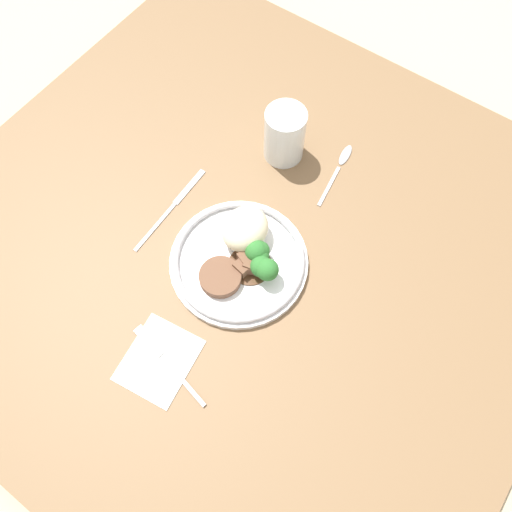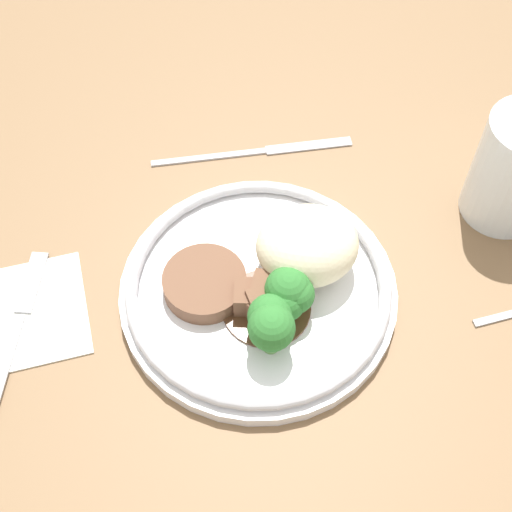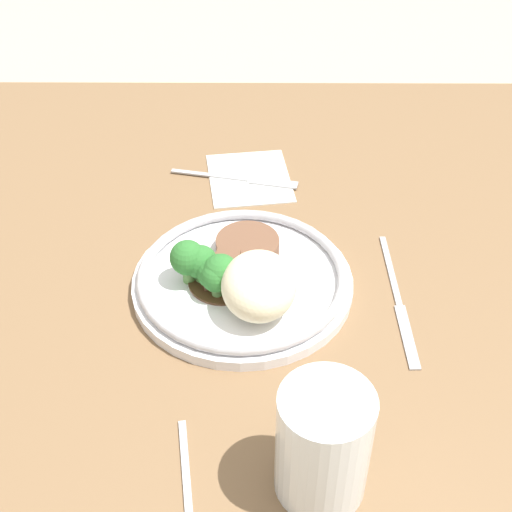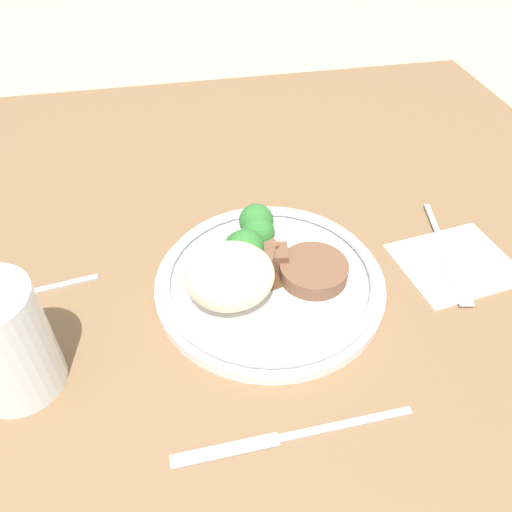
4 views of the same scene
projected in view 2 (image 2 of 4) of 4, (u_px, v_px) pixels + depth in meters
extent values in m
plane|color=tan|center=(302.00, 298.00, 0.71)|extent=(8.00, 8.00, 0.00)
cube|color=brown|center=(303.00, 286.00, 0.69)|extent=(1.12, 1.16, 0.04)
cube|color=silver|center=(14.00, 316.00, 0.65)|extent=(0.14, 0.13, 0.00)
cylinder|color=white|center=(258.00, 292.00, 0.65)|extent=(0.25, 0.25, 0.01)
torus|color=#B2B2B7|center=(258.00, 285.00, 0.64)|extent=(0.24, 0.24, 0.01)
ellipsoid|color=beige|center=(304.00, 247.00, 0.63)|extent=(0.09, 0.08, 0.07)
cylinder|color=brown|center=(205.00, 283.00, 0.64)|extent=(0.08, 0.08, 0.02)
cylinder|color=#51331E|center=(266.00, 308.00, 0.63)|extent=(0.08, 0.08, 0.00)
cube|color=brown|center=(273.00, 302.00, 0.62)|extent=(0.04, 0.04, 0.03)
cube|color=brown|center=(261.00, 298.00, 0.63)|extent=(0.03, 0.03, 0.02)
cube|color=brown|center=(268.00, 308.00, 0.62)|extent=(0.04, 0.04, 0.03)
cube|color=brown|center=(250.00, 298.00, 0.63)|extent=(0.03, 0.03, 0.03)
cube|color=brown|center=(262.00, 308.00, 0.62)|extent=(0.04, 0.04, 0.03)
cube|color=brown|center=(269.00, 294.00, 0.63)|extent=(0.04, 0.04, 0.03)
cylinder|color=#5B8E47|center=(270.00, 329.00, 0.62)|extent=(0.01, 0.01, 0.01)
sphere|color=#2D702D|center=(270.00, 316.00, 0.60)|extent=(0.04, 0.04, 0.04)
cylinder|color=#5B8E47|center=(271.00, 342.00, 0.61)|extent=(0.01, 0.01, 0.02)
sphere|color=#2D702D|center=(271.00, 328.00, 0.59)|extent=(0.04, 0.04, 0.04)
cylinder|color=#5B8E47|center=(287.00, 303.00, 0.63)|extent=(0.01, 0.01, 0.02)
sphere|color=#2D702D|center=(288.00, 289.00, 0.61)|extent=(0.04, 0.04, 0.04)
cylinder|color=#5B8E47|center=(284.00, 313.00, 0.63)|extent=(0.01, 0.01, 0.01)
sphere|color=#2D702D|center=(285.00, 302.00, 0.61)|extent=(0.03, 0.03, 0.03)
cylinder|color=#5B8E47|center=(294.00, 306.00, 0.63)|extent=(0.01, 0.01, 0.02)
sphere|color=#2D702D|center=(295.00, 294.00, 0.61)|extent=(0.03, 0.03, 0.03)
cylinder|color=#F4AD19|center=(510.00, 181.00, 0.68)|extent=(0.07, 0.07, 0.08)
cube|color=#ADADB2|center=(5.00, 372.00, 0.61)|extent=(0.03, 0.11, 0.00)
cube|color=#ADADB2|center=(32.00, 282.00, 0.66)|extent=(0.03, 0.07, 0.00)
cube|color=#ADADB2|center=(211.00, 157.00, 0.75)|extent=(0.13, 0.01, 0.00)
cube|color=#ADADB2|center=(309.00, 146.00, 0.76)|extent=(0.09, 0.01, 0.00)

